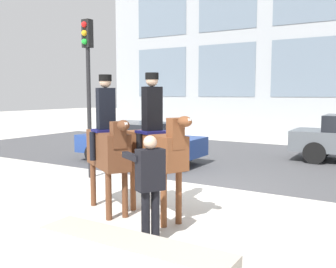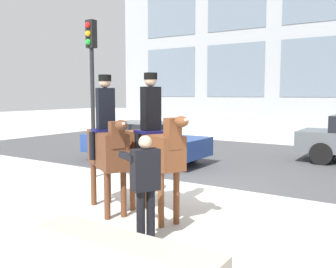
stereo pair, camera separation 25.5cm
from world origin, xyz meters
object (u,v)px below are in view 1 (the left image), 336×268
(mounted_horse_lead, at_px, (108,145))
(mounted_horse_companion, at_px, (155,145))
(pedestrian_bystander, at_px, (149,181))
(planter_ledge, at_px, (131,257))
(street_car_near_lane, at_px, (139,141))
(traffic_light, at_px, (88,73))

(mounted_horse_lead, height_order, mounted_horse_companion, mounted_horse_companion)
(pedestrian_bystander, xyz_separation_m, planter_ledge, (0.33, -0.90, -0.74))
(mounted_horse_lead, distance_m, pedestrian_bystander, 1.85)
(mounted_horse_lead, distance_m, street_car_near_lane, 5.24)
(mounted_horse_companion, bearing_deg, street_car_near_lane, 154.51)
(mounted_horse_companion, bearing_deg, pedestrian_bystander, -34.87)
(traffic_light, bearing_deg, planter_ledge, -42.25)
(mounted_horse_companion, relative_size, traffic_light, 0.63)
(mounted_horse_companion, bearing_deg, planter_ledge, -38.70)
(mounted_horse_lead, xyz_separation_m, traffic_light, (-2.35, 2.02, 1.50))
(planter_ledge, bearing_deg, pedestrian_bystander, 110.07)
(mounted_horse_companion, height_order, planter_ledge, mounted_horse_companion)
(mounted_horse_lead, distance_m, planter_ledge, 2.84)
(mounted_horse_lead, height_order, planter_ledge, mounted_horse_lead)
(mounted_horse_lead, xyz_separation_m, pedestrian_bystander, (1.57, -0.93, -0.32))
(planter_ledge, bearing_deg, mounted_horse_companion, 115.20)
(mounted_horse_companion, relative_size, pedestrian_bystander, 1.59)
(traffic_light, bearing_deg, pedestrian_bystander, -37.04)
(mounted_horse_lead, bearing_deg, pedestrian_bystander, 0.98)
(pedestrian_bystander, xyz_separation_m, traffic_light, (-3.92, 2.95, 1.82))
(mounted_horse_companion, height_order, pedestrian_bystander, mounted_horse_companion)
(mounted_horse_lead, height_order, traffic_light, traffic_light)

